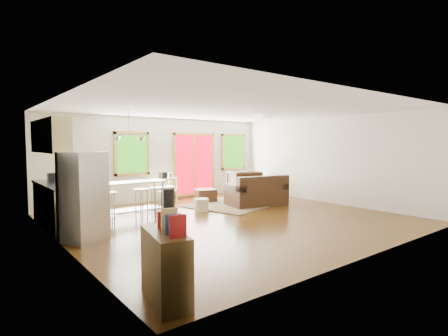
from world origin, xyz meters
TOP-DOWN VIEW (x-y plane):
  - floor at (0.00, 0.00)m, footprint 7.50×7.00m
  - ceiling at (0.00, 0.00)m, footprint 7.50×7.00m
  - back_wall at (0.00, 3.51)m, footprint 7.50×0.02m
  - left_wall at (-3.76, 0.00)m, footprint 0.02×7.00m
  - right_wall at (3.76, 0.00)m, footprint 0.02×7.00m
  - front_wall at (0.00, -3.51)m, footprint 7.50×0.02m
  - window_left at (-1.00, 3.46)m, footprint 1.10×0.05m
  - french_doors at (1.20, 3.46)m, footprint 1.60×0.05m
  - window_right at (2.90, 3.46)m, footprint 1.10×0.05m
  - rug at (1.39, 1.49)m, footprint 3.18×2.74m
  - loveseat at (1.72, 0.95)m, footprint 1.80×1.23m
  - coffee_table at (1.69, 1.71)m, footprint 1.11×0.88m
  - armchair at (2.56, 2.49)m, footprint 1.19×1.15m
  - ottoman at (0.94, 2.44)m, footprint 0.74×0.74m
  - pouf at (-0.03, 1.24)m, footprint 0.38×0.38m
  - vase at (1.65, 1.73)m, footprint 0.23×0.24m
  - book at (1.90, 1.53)m, footprint 0.21×0.05m
  - cabinets at (-3.49, 1.70)m, footprint 0.64×2.24m
  - refrigerator at (-3.34, 0.18)m, footprint 0.85×0.84m
  - island at (-1.88, 1.36)m, footprint 1.43×0.58m
  - cup at (-1.50, 1.69)m, footprint 0.12×0.10m
  - bar_stool_a at (-2.60, 1.01)m, footprint 0.39×0.39m
  - bar_stool_b at (-1.77, 1.15)m, footprint 0.42×0.42m
  - bar_stool_c at (-1.34, 1.21)m, footprint 0.37×0.37m
  - trash_can at (-0.85, 1.59)m, footprint 0.42×0.42m
  - kitchen_cart at (-0.12, 2.99)m, footprint 0.70×0.54m
  - bookshelf at (-3.35, -2.93)m, footprint 0.53×0.96m
  - ceiling_flush at (1.60, 0.60)m, footprint 0.35×0.35m
  - pendant_light at (-1.90, 1.50)m, footprint 0.80×0.18m

SIDE VIEW (x-z plane):
  - floor at x=0.00m, z-range -0.02..0.00m
  - rug at x=1.39m, z-range 0.00..0.03m
  - pouf at x=-0.03m, z-range 0.00..0.33m
  - ottoman at x=0.94m, z-range 0.00..0.39m
  - coffee_table at x=1.69m, z-range 0.14..0.53m
  - loveseat at x=1.72m, z-range -0.09..0.79m
  - trash_can at x=-0.85m, z-range 0.00..0.69m
  - bookshelf at x=-3.35m, z-range -0.11..0.95m
  - armchair at x=2.56m, z-range 0.00..0.98m
  - vase at x=1.65m, z-range 0.36..0.67m
  - book at x=1.90m, z-range 0.40..0.68m
  - bar_stool_c at x=-1.34m, z-range 0.18..0.92m
  - bar_stool_b at x=-1.77m, z-range 0.18..0.93m
  - bar_stool_a at x=-2.60m, z-range 0.18..0.94m
  - island at x=-1.88m, z-range 0.17..1.08m
  - kitchen_cart at x=-0.12m, z-range 0.17..1.12m
  - refrigerator at x=-3.34m, z-range 0.00..1.64m
  - cabinets at x=-3.49m, z-range -0.22..2.08m
  - cup at x=-1.50m, z-range 0.95..1.06m
  - french_doors at x=1.20m, z-range 0.05..2.15m
  - back_wall at x=0.00m, z-range 0.00..2.60m
  - left_wall at x=-3.76m, z-range 0.00..2.60m
  - right_wall at x=3.76m, z-range 0.00..2.60m
  - front_wall at x=0.00m, z-range 0.00..2.60m
  - window_left at x=-1.00m, z-range 0.85..2.15m
  - window_right at x=2.90m, z-range 0.85..2.15m
  - pendant_light at x=-1.90m, z-range 1.50..2.29m
  - ceiling_flush at x=1.60m, z-range 2.47..2.59m
  - ceiling at x=0.00m, z-range 2.60..2.62m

